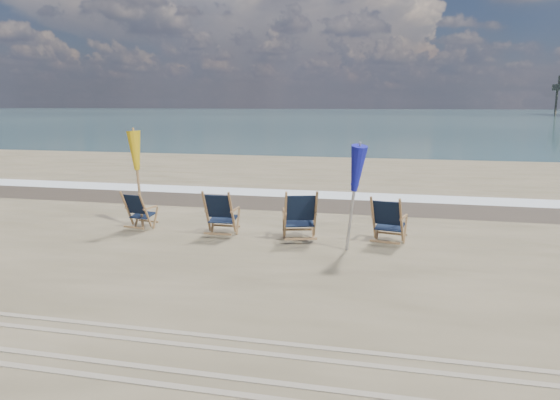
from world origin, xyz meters
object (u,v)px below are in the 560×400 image
(beach_chair_1, at_px, (232,214))
(beach_chair_0, at_px, (145,212))
(umbrella_yellow, at_px, (137,156))
(umbrella_blue, at_px, (353,172))
(beach_chair_3, at_px, (401,222))
(beach_chair_2, at_px, (315,216))

(beach_chair_1, bearing_deg, beach_chair_0, -4.19)
(umbrella_yellow, xyz_separation_m, umbrella_blue, (4.77, -0.80, -0.12))
(beach_chair_3, distance_m, umbrella_yellow, 5.78)
(beach_chair_3, bearing_deg, umbrella_yellow, 9.30)
(beach_chair_1, bearing_deg, beach_chair_2, -179.15)
(beach_chair_1, relative_size, beach_chair_2, 0.93)
(beach_chair_2, distance_m, beach_chair_3, 1.68)
(beach_chair_3, bearing_deg, beach_chair_1, 12.70)
(beach_chair_2, distance_m, umbrella_yellow, 4.14)
(beach_chair_0, height_order, beach_chair_1, beach_chair_1)
(beach_chair_2, bearing_deg, beach_chair_3, 163.62)
(beach_chair_2, height_order, umbrella_yellow, umbrella_yellow)
(beach_chair_0, relative_size, beach_chair_3, 0.89)
(beach_chair_0, xyz_separation_m, umbrella_blue, (4.55, -0.64, 1.08))
(beach_chair_1, height_order, umbrella_yellow, umbrella_yellow)
(umbrella_yellow, bearing_deg, beach_chair_1, -7.25)
(beach_chair_2, xyz_separation_m, umbrella_blue, (0.79, -0.57, 0.98))
(beach_chair_3, height_order, umbrella_yellow, umbrella_yellow)
(beach_chair_1, distance_m, umbrella_yellow, 2.53)
(beach_chair_1, distance_m, beach_chair_2, 1.74)
(beach_chair_0, distance_m, beach_chair_3, 5.44)
(umbrella_yellow, distance_m, umbrella_blue, 4.84)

